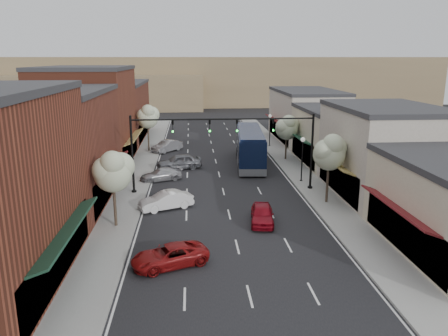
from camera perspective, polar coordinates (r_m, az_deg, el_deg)
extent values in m
plane|color=black|center=(32.12, 0.99, -7.31)|extent=(160.00, 160.00, 0.00)
cube|color=gray|center=(49.96, -10.65, 0.39)|extent=(2.80, 73.00, 0.15)
cube|color=gray|center=(50.90, 8.50, 0.74)|extent=(2.80, 73.00, 0.15)
cube|color=gray|center=(49.83, -9.05, 0.42)|extent=(0.25, 73.00, 0.17)
cube|color=gray|center=(50.61, 6.95, 0.71)|extent=(0.25, 73.00, 0.17)
cube|color=black|center=(25.09, -21.20, -10.74)|extent=(0.60, 11.90, 2.60)
cube|color=#163827|center=(24.30, -19.69, -7.59)|extent=(1.07, 9.80, 0.49)
cube|color=brown|center=(38.25, -21.75, 2.21)|extent=(9.00, 14.00, 9.00)
cube|color=#2D2D30|center=(37.64, -22.41, 9.22)|extent=(9.20, 14.10, 0.40)
cube|color=black|center=(37.88, -15.28, -1.91)|extent=(0.60, 11.90, 2.60)
cube|color=#5B1417|center=(37.36, -14.22, 0.32)|extent=(1.07, 9.80, 0.49)
cube|color=brown|center=(51.48, -17.31, 6.26)|extent=(9.00, 14.00, 10.50)
cube|color=#2D2D30|center=(51.08, -17.77, 12.32)|extent=(9.20, 14.10, 0.40)
cube|color=black|center=(51.30, -12.44, 2.41)|extent=(0.60, 11.90, 2.60)
cube|color=#9D8847|center=(50.92, -11.63, 4.08)|extent=(1.07, 9.80, 0.49)
cube|color=brown|center=(67.20, -14.27, 7.10)|extent=(9.00, 18.00, 8.00)
cube|color=#2D2D30|center=(66.85, -14.49, 10.67)|extent=(9.20, 18.10, 0.40)
cube|color=black|center=(66.93, -10.59, 5.20)|extent=(0.60, 15.30, 2.60)
cube|color=#163827|center=(66.64, -9.96, 6.49)|extent=(1.07, 12.60, 0.49)
cube|color=black|center=(28.89, 22.76, -7.59)|extent=(0.60, 10.20, 2.60)
cube|color=#5B1417|center=(28.04, 21.58, -4.86)|extent=(1.07, 8.40, 0.49)
cube|color=#B9AE9F|center=(40.23, 20.15, 1.81)|extent=(8.00, 12.00, 7.50)
cube|color=#2D2D30|center=(39.64, 20.64, 7.39)|extent=(8.20, 12.10, 0.40)
cube|color=black|center=(39.35, 14.97, -1.29)|extent=(0.60, 10.20, 2.60)
cube|color=#9D8847|center=(38.73, 14.00, 0.82)|extent=(1.07, 8.40, 0.49)
cube|color=beige|center=(51.32, 14.64, 3.88)|extent=(8.00, 12.00, 6.00)
cube|color=#2D2D30|center=(50.87, 14.87, 7.42)|extent=(8.20, 12.10, 0.40)
cube|color=black|center=(50.50, 10.57, 2.32)|extent=(0.60, 10.20, 2.60)
cube|color=#163827|center=(50.02, 9.76, 3.99)|extent=(1.07, 8.40, 0.49)
cube|color=#B9AE9F|center=(64.48, 10.69, 6.56)|extent=(8.00, 16.00, 7.00)
cube|color=#2D2D30|center=(64.12, 10.84, 9.84)|extent=(8.20, 16.10, 0.40)
cube|color=black|center=(63.91, 7.39, 4.90)|extent=(0.60, 13.60, 2.60)
cube|color=#5B1417|center=(63.53, 6.72, 6.24)|extent=(1.07, 11.20, 0.49)
cube|color=#7A6647|center=(119.93, -3.06, 11.39)|extent=(120.00, 30.00, 12.00)
cube|color=#7A6647|center=(110.29, -16.18, 9.58)|extent=(50.00, 20.00, 8.00)
cylinder|color=black|center=(40.96, 11.16, -2.58)|extent=(0.44, 0.44, 0.30)
cylinder|color=black|center=(40.13, 11.39, 2.01)|extent=(0.20, 0.20, 7.00)
cylinder|color=black|center=(38.71, 5.86, 6.43)|extent=(8.00, 0.14, 0.14)
imported|color=black|center=(38.87, 6.43, 5.56)|extent=(0.18, 0.46, 1.10)
sphere|color=#19E533|center=(38.82, 6.44, 4.92)|extent=(0.18, 0.18, 0.18)
imported|color=black|center=(38.40, 1.71, 5.53)|extent=(0.18, 0.46, 1.10)
sphere|color=#19E533|center=(38.35, 1.72, 4.89)|extent=(0.18, 0.18, 0.18)
cylinder|color=black|center=(39.84, -11.65, -3.08)|extent=(0.44, 0.44, 0.30)
cylinder|color=black|center=(39.00, -11.90, 1.63)|extent=(0.20, 0.20, 7.00)
cylinder|color=black|center=(38.13, -6.13, 6.31)|extent=(8.00, 0.14, 0.14)
imported|color=black|center=(38.23, -6.71, 5.40)|extent=(0.18, 0.46, 1.10)
sphere|color=#19E533|center=(38.17, -6.70, 4.75)|extent=(0.18, 0.18, 0.18)
imported|color=black|center=(38.23, -1.89, 5.49)|extent=(0.18, 0.46, 1.10)
sphere|color=#19E533|center=(38.18, -1.88, 4.84)|extent=(0.18, 0.18, 0.18)
cylinder|color=#47382B|center=(36.89, 13.36, -1.80)|extent=(0.20, 0.20, 3.71)
sphere|color=#B0C799|center=(36.34, 13.57, 1.72)|extent=(2.60, 2.60, 2.60)
sphere|color=#B0C799|center=(36.68, 14.21, 2.54)|extent=(2.00, 2.00, 2.00)
sphere|color=#B0C799|center=(35.87, 13.14, 2.15)|extent=(1.90, 1.90, 1.90)
sphere|color=#B0C799|center=(35.72, 14.05, 3.00)|extent=(1.70, 1.70, 1.70)
cylinder|color=#47382B|center=(51.97, 8.09, 2.82)|extent=(0.20, 0.20, 3.33)
sphere|color=#B0C799|center=(51.61, 8.17, 5.09)|extent=(2.60, 2.60, 2.60)
sphere|color=#B0C799|center=(51.95, 8.66, 5.59)|extent=(2.00, 2.00, 2.00)
sphere|color=#B0C799|center=(51.19, 7.82, 5.38)|extent=(1.90, 1.90, 1.90)
sphere|color=#B0C799|center=(51.03, 8.44, 5.92)|extent=(1.70, 1.70, 1.70)
cylinder|color=#47382B|center=(31.87, -14.08, -4.56)|extent=(0.20, 0.20, 3.52)
sphere|color=#B0C799|center=(31.25, -14.32, -0.74)|extent=(2.60, 2.60, 2.60)
sphere|color=#B0C799|center=(31.34, -13.38, 0.19)|extent=(2.00, 2.00, 2.00)
sphere|color=#B0C799|center=(30.95, -15.18, -0.30)|extent=(1.90, 1.90, 1.90)
sphere|color=#B0C799|center=(30.54, -14.39, 0.62)|extent=(1.70, 1.70, 1.70)
cylinder|color=#47382B|center=(56.88, -9.84, 4.00)|extent=(0.20, 0.20, 3.84)
sphere|color=#B0C799|center=(56.52, -9.94, 6.39)|extent=(2.60, 2.60, 2.60)
sphere|color=#B0C799|center=(56.71, -9.43, 6.93)|extent=(2.00, 2.00, 2.00)
sphere|color=#B0C799|center=(56.22, -10.40, 6.70)|extent=(1.90, 1.90, 1.90)
sphere|color=#B0C799|center=(55.90, -9.93, 7.30)|extent=(1.70, 1.70, 1.70)
cylinder|color=black|center=(43.23, 10.03, -1.70)|extent=(0.28, 0.28, 0.20)
cylinder|color=black|center=(42.76, 10.14, 0.75)|extent=(0.12, 0.12, 4.00)
sphere|color=white|center=(42.31, 10.27, 3.67)|extent=(0.44, 0.44, 0.44)
cylinder|color=black|center=(59.87, 5.95, 2.86)|extent=(0.28, 0.28, 0.20)
cylinder|color=black|center=(59.53, 6.00, 4.65)|extent=(0.12, 0.12, 4.00)
sphere|color=white|center=(59.21, 6.06, 6.77)|extent=(0.44, 0.44, 0.44)
cube|color=black|center=(49.68, 3.39, 2.91)|extent=(3.81, 12.94, 3.27)
cube|color=#595B60|center=(50.00, 3.37, 1.23)|extent=(3.83, 12.96, 0.74)
cube|color=black|center=(49.59, 3.40, 3.44)|extent=(3.78, 11.93, 1.17)
cube|color=black|center=(49.38, 3.42, 4.83)|extent=(3.54, 12.41, 0.27)
cube|color=black|center=(43.36, 3.83, 2.16)|extent=(2.21, 0.26, 1.28)
cylinder|color=black|center=(45.62, 2.08, -0.07)|extent=(0.43, 1.13, 1.11)
cylinder|color=black|center=(45.76, 5.22, -0.07)|extent=(0.43, 1.13, 1.11)
cylinder|color=black|center=(53.89, 1.82, 2.16)|extent=(0.43, 1.13, 1.11)
cylinder|color=black|center=(54.02, 4.48, 2.15)|extent=(0.43, 1.13, 1.11)
cylinder|color=black|center=(52.44, 1.86, 1.82)|extent=(0.43, 1.13, 1.11)
cylinder|color=black|center=(52.57, 4.59, 1.81)|extent=(0.43, 1.13, 1.11)
imported|color=maroon|center=(32.15, 4.99, -6.02)|extent=(2.16, 4.26, 1.39)
imported|color=maroon|center=(26.01, -7.12, -11.31)|extent=(4.93, 3.59, 1.25)
imported|color=white|center=(35.27, -7.59, -4.23)|extent=(4.54, 3.06, 1.42)
imported|color=#A5A4A9|center=(43.45, -8.23, -0.86)|extent=(4.47, 3.01, 1.20)
imported|color=#5B5D63|center=(47.67, -5.90, 0.83)|extent=(5.16, 2.98, 1.65)
imported|color=gray|center=(56.75, -7.45, 2.85)|extent=(4.08, 4.45, 1.48)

